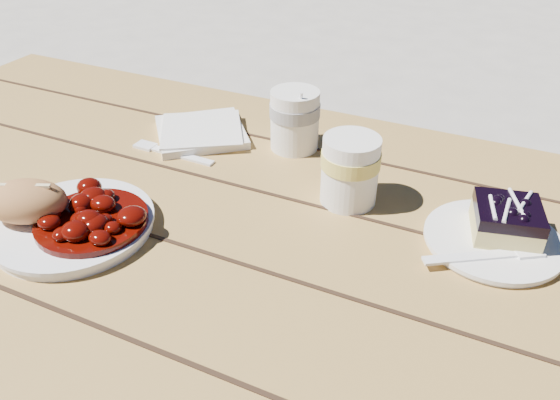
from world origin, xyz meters
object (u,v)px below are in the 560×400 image
at_px(dessert_plate, 493,241).
at_px(coffee_cup, 295,120).
at_px(main_plate, 74,225).
at_px(blueberry_cake, 507,219).
at_px(picnic_table, 364,346).
at_px(bread_roll, 26,201).
at_px(second_cup, 350,170).

height_order(dessert_plate, coffee_cup, coffee_cup).
xyz_separation_m(main_plate, dessert_plate, (0.52, 0.21, -0.00)).
bearing_deg(dessert_plate, blueberry_cake, 56.31).
height_order(picnic_table, bread_roll, bread_roll).
distance_m(dessert_plate, second_cup, 0.21).
bearing_deg(dessert_plate, main_plate, -158.01).
bearing_deg(blueberry_cake, second_cup, 166.12).
height_order(main_plate, dessert_plate, main_plate).
xyz_separation_m(picnic_table, second_cup, (-0.08, 0.11, 0.21)).
bearing_deg(bread_roll, blueberry_cake, 22.72).
relative_size(dessert_plate, second_cup, 1.69).
distance_m(blueberry_cake, coffee_cup, 0.38).
distance_m(main_plate, bread_roll, 0.07).
bearing_deg(blueberry_cake, dessert_plate, -136.89).
distance_m(main_plate, coffee_cup, 0.39).
bearing_deg(main_plate, bread_roll, -160.02).
height_order(dessert_plate, second_cup, second_cup).
relative_size(picnic_table, second_cup, 19.54).
distance_m(coffee_cup, second_cup, 0.18).
relative_size(blueberry_cake, coffee_cup, 0.97).
bearing_deg(second_cup, dessert_plate, -4.84).
xyz_separation_m(picnic_table, bread_roll, (-0.45, -0.13, 0.21)).
xyz_separation_m(main_plate, bread_roll, (-0.06, -0.02, 0.04)).
height_order(picnic_table, second_cup, second_cup).
distance_m(picnic_table, dessert_plate, 0.23).
distance_m(dessert_plate, blueberry_cake, 0.03).
bearing_deg(main_plate, coffee_cup, 63.12).
xyz_separation_m(picnic_table, blueberry_cake, (0.14, 0.11, 0.19)).
bearing_deg(picnic_table, main_plate, -163.79).
distance_m(dessert_plate, coffee_cup, 0.37).
bearing_deg(blueberry_cake, coffee_cup, 148.07).
bearing_deg(dessert_plate, coffee_cup, 158.59).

